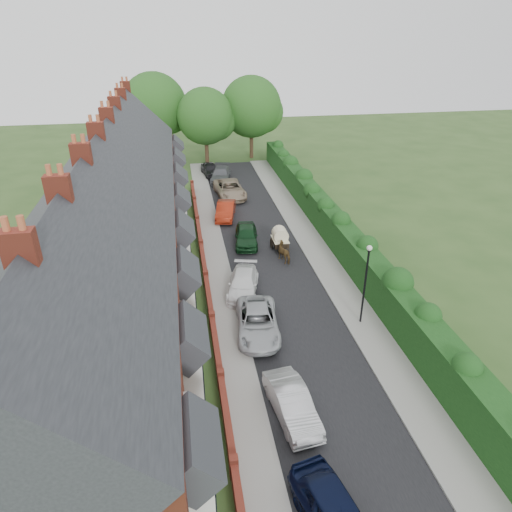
{
  "coord_description": "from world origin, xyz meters",
  "views": [
    {
      "loc": [
        -6.54,
        -17.05,
        16.04
      ],
      "look_at": [
        -1.98,
        9.49,
        2.2
      ],
      "focal_mm": 32.0,
      "sensor_mm": 36.0,
      "label": 1
    }
  ],
  "objects": [
    {
      "name": "terrace_row",
      "position": [
        -10.87,
        9.98,
        4.47
      ],
      "size": [
        9.05,
        40.5,
        11.5
      ],
      "color": "brown",
      "rests_on": "ground"
    },
    {
      "name": "road",
      "position": [
        -0.5,
        11.0,
        0.01
      ],
      "size": [
        6.0,
        58.0,
        0.02
      ],
      "primitive_type": "cube",
      "color": "black",
      "rests_on": "ground"
    },
    {
      "name": "kerb_house_side",
      "position": [
        -3.55,
        11.0,
        0.07
      ],
      "size": [
        0.18,
        58.0,
        0.13
      ],
      "primitive_type": "cube",
      "color": "gray",
      "rests_on": "ground"
    },
    {
      "name": "horse",
      "position": [
        0.76,
        12.56,
        0.71
      ],
      "size": [
        1.34,
        1.86,
        1.43
      ],
      "primitive_type": "imported",
      "rotation": [
        0.0,
        0.0,
        3.52
      ],
      "color": "brown",
      "rests_on": "ground"
    },
    {
      "name": "tree_far_left",
      "position": [
        -2.65,
        40.08,
        5.71
      ],
      "size": [
        7.14,
        6.8,
        9.29
      ],
      "color": "#332316",
      "rests_on": "ground"
    },
    {
      "name": "car_silver_b",
      "position": [
        -2.8,
        4.15,
        0.71
      ],
      "size": [
        2.88,
        5.33,
        1.42
      ],
      "primitive_type": "imported",
      "rotation": [
        0.0,
        0.0,
        -0.1
      ],
      "color": "#B1B4B8",
      "rests_on": "ground"
    },
    {
      "name": "kerb_hedge_side",
      "position": [
        2.55,
        11.0,
        0.07
      ],
      "size": [
        0.18,
        58.0,
        0.13
      ],
      "primitive_type": "cube",
      "color": "gray",
      "rests_on": "ground"
    },
    {
      "name": "garden_wall_row",
      "position": [
        -5.35,
        10.0,
        0.46
      ],
      "size": [
        0.35,
        40.35,
        1.1
      ],
      "color": "maroon",
      "rests_on": "ground"
    },
    {
      "name": "car_grey",
      "position": [
        -2.0,
        32.81,
        0.75
      ],
      "size": [
        2.98,
        5.43,
        1.49
      ],
      "primitive_type": "imported",
      "rotation": [
        0.0,
        0.0,
        -0.18
      ],
      "color": "#54565B",
      "rests_on": "ground"
    },
    {
      "name": "car_white",
      "position": [
        -3.0,
        8.61,
        0.67
      ],
      "size": [
        2.9,
        4.92,
        1.34
      ],
      "primitive_type": "imported",
      "rotation": [
        0.0,
        0.0,
        -0.24
      ],
      "color": "white",
      "rests_on": "ground"
    },
    {
      "name": "tree_far_back",
      "position": [
        -8.59,
        43.08,
        6.62
      ],
      "size": [
        8.4,
        8.0,
        10.82
      ],
      "color": "#332316",
      "rests_on": "ground"
    },
    {
      "name": "tree_far_right",
      "position": [
        3.39,
        42.08,
        6.31
      ],
      "size": [
        7.98,
        7.6,
        10.31
      ],
      "color": "#332316",
      "rests_on": "ground"
    },
    {
      "name": "hedge",
      "position": [
        5.4,
        11.0,
        1.6
      ],
      "size": [
        2.1,
        58.0,
        2.85
      ],
      "color": "black",
      "rests_on": "ground"
    },
    {
      "name": "lamppost",
      "position": [
        3.4,
        4.0,
        3.3
      ],
      "size": [
        0.32,
        0.32,
        5.16
      ],
      "color": "black",
      "rests_on": "ground"
    },
    {
      "name": "car_green",
      "position": [
        -1.67,
        15.96,
        0.76
      ],
      "size": [
        2.37,
        4.64,
        1.51
      ],
      "primitive_type": "imported",
      "rotation": [
        0.0,
        0.0,
        -0.13
      ],
      "color": "black",
      "rests_on": "ground"
    },
    {
      "name": "car_black",
      "position": [
        -3.0,
        35.0,
        0.73
      ],
      "size": [
        2.29,
        4.47,
        1.46
      ],
      "primitive_type": "imported",
      "rotation": [
        0.0,
        0.0,
        0.14
      ],
      "color": "black",
      "rests_on": "ground"
    },
    {
      "name": "pavement_hedge_side",
      "position": [
        3.6,
        11.0,
        0.06
      ],
      "size": [
        2.2,
        58.0,
        0.12
      ],
      "primitive_type": "cube",
      "color": "gray",
      "rests_on": "ground"
    },
    {
      "name": "car_beige",
      "position": [
        -1.63,
        27.4,
        0.81
      ],
      "size": [
        3.16,
        6.0,
        1.61
      ],
      "primitive_type": "imported",
      "rotation": [
        0.0,
        0.0,
        0.09
      ],
      "color": "tan",
      "rests_on": "ground"
    },
    {
      "name": "horse_cart",
      "position": [
        0.76,
        14.39,
        1.11
      ],
      "size": [
        1.22,
        2.7,
        1.94
      ],
      "color": "black",
      "rests_on": "ground"
    },
    {
      "name": "car_silver_a",
      "position": [
        -2.36,
        -2.3,
        0.71
      ],
      "size": [
        2.05,
        4.44,
        1.41
      ],
      "primitive_type": "imported",
      "rotation": [
        0.0,
        0.0,
        0.13
      ],
      "color": "#B2B2B7",
      "rests_on": "ground"
    },
    {
      "name": "ground",
      "position": [
        0.0,
        0.0,
        0.0
      ],
      "size": [
        140.0,
        140.0,
        0.0
      ],
      "primitive_type": "plane",
      "color": "#2D4C1E",
      "rests_on": "ground"
    },
    {
      "name": "pavement_house_side",
      "position": [
        -4.35,
        11.0,
        0.06
      ],
      "size": [
        1.7,
        58.0,
        0.12
      ],
      "primitive_type": "cube",
      "color": "gray",
      "rests_on": "ground"
    },
    {
      "name": "car_red",
      "position": [
        -2.68,
        21.8,
        0.72
      ],
      "size": [
        2.38,
        4.6,
        1.44
      ],
      "primitive_type": "imported",
      "rotation": [
        0.0,
        0.0,
        -0.2
      ],
      "color": "maroon",
      "rests_on": "ground"
    }
  ]
}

